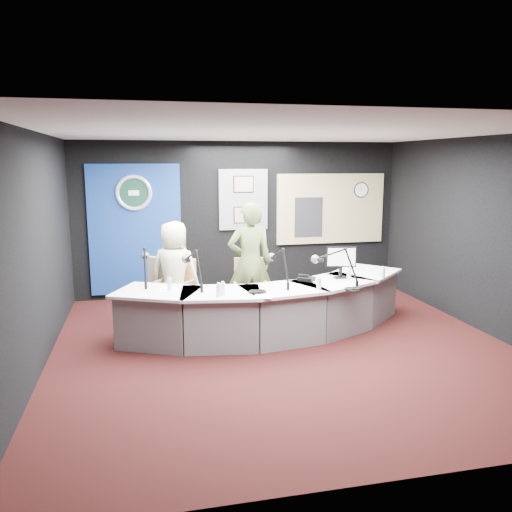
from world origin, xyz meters
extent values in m
plane|color=black|center=(0.00, 0.00, 0.00)|extent=(6.00, 6.00, 0.00)
cube|color=silver|center=(0.00, 0.00, 2.80)|extent=(6.00, 6.00, 0.02)
cube|color=black|center=(0.00, 3.00, 1.40)|extent=(6.00, 0.02, 2.80)
cube|color=black|center=(0.00, -3.00, 1.40)|extent=(6.00, 0.02, 2.80)
cube|color=black|center=(-3.00, 0.00, 1.40)|extent=(0.02, 6.00, 2.80)
cube|color=black|center=(3.00, 0.00, 1.40)|extent=(0.02, 6.00, 2.80)
cube|color=navy|center=(-1.90, 2.97, 1.25)|extent=(1.60, 0.05, 2.30)
torus|color=silver|center=(-1.90, 2.93, 1.90)|extent=(0.63, 0.07, 0.63)
cylinder|color=black|center=(-1.90, 2.94, 1.90)|extent=(0.48, 0.01, 0.48)
cube|color=slate|center=(0.05, 2.97, 1.75)|extent=(0.90, 0.04, 1.10)
cube|color=gray|center=(0.05, 2.94, 2.03)|extent=(0.34, 0.02, 0.27)
cube|color=gray|center=(0.05, 2.94, 1.47)|extent=(0.34, 0.02, 0.27)
cube|color=tan|center=(1.75, 2.97, 1.55)|extent=(2.12, 0.06, 1.32)
cube|color=beige|center=(1.75, 2.96, 1.55)|extent=(2.00, 0.02, 1.20)
cube|color=black|center=(1.30, 2.94, 1.40)|extent=(0.55, 0.02, 0.75)
cylinder|color=white|center=(2.35, 2.94, 1.90)|extent=(0.28, 0.01, 0.28)
cube|color=#6B645A|center=(-1.49, 1.67, 0.62)|extent=(0.46, 0.38, 0.70)
imported|color=beige|center=(-1.33, 1.47, 0.78)|extent=(0.90, 0.78, 1.56)
imported|color=#506133|center=(-0.20, 1.21, 0.92)|extent=(0.68, 0.46, 1.84)
cube|color=black|center=(1.03, 0.63, 1.07)|extent=(0.48, 0.14, 0.33)
cube|color=black|center=(0.50, 0.59, 0.78)|extent=(0.28, 0.27, 0.05)
torus|color=black|center=(0.93, -0.07, 0.77)|extent=(0.23, 0.23, 0.04)
torus|color=black|center=(-0.35, 0.05, 0.77)|extent=(0.20, 0.20, 0.03)
cube|color=white|center=(-1.48, 0.51, 0.75)|extent=(0.24, 0.34, 0.00)
cube|color=white|center=(-0.30, -0.09, 0.75)|extent=(0.32, 0.38, 0.00)
camera|label=1|loc=(-1.79, -6.27, 2.44)|focal=36.00mm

